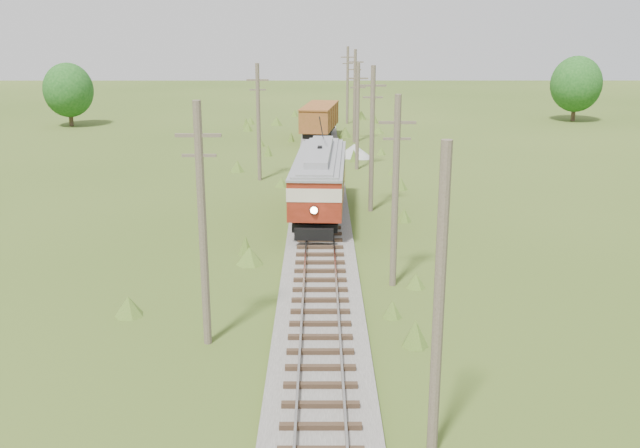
{
  "coord_description": "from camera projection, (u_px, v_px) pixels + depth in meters",
  "views": [
    {
      "loc": [
        -0.04,
        -12.34,
        11.65
      ],
      "look_at": [
        0.0,
        20.37,
        2.21
      ],
      "focal_mm": 40.0,
      "sensor_mm": 36.0,
      "label": 1
    }
  ],
  "objects": [
    {
      "name": "utility_pole_r_2",
      "position": [
        395.0,
        190.0,
        31.16
      ],
      "size": [
        1.6,
        0.3,
        8.6
      ],
      "color": "brown",
      "rests_on": "ground"
    },
    {
      "name": "utility_pole_l_b",
      "position": [
        258.0,
        121.0,
        52.29
      ],
      "size": [
        1.6,
        0.3,
        8.6
      ],
      "color": "brown",
      "rests_on": "ground"
    },
    {
      "name": "tree_mid_b",
      "position": [
        576.0,
        84.0,
        83.1
      ],
      "size": [
        5.88,
        5.88,
        7.57
      ],
      "color": "#38281C",
      "rests_on": "ground"
    },
    {
      "name": "utility_pole_r_5",
      "position": [
        355.0,
        95.0,
        68.59
      ],
      "size": [
        1.6,
        0.3,
        8.9
      ],
      "color": "brown",
      "rests_on": "ground"
    },
    {
      "name": "utility_pole_r_1",
      "position": [
        439.0,
        306.0,
        18.68
      ],
      "size": [
        0.3,
        0.3,
        8.8
      ],
      "color": "brown",
      "rests_on": "ground"
    },
    {
      "name": "streetcar",
      "position": [
        320.0,
        176.0,
        42.39
      ],
      "size": [
        3.51,
        12.57,
        5.7
      ],
      "rotation": [
        0.0,
        0.0,
        -0.05
      ],
      "color": "black",
      "rests_on": "ground"
    },
    {
      "name": "utility_pole_r_4",
      "position": [
        358.0,
        115.0,
        56.17
      ],
      "size": [
        1.6,
        0.3,
        8.4
      ],
      "color": "brown",
      "rests_on": "ground"
    },
    {
      "name": "gondola",
      "position": [
        320.0,
        118.0,
        70.84
      ],
      "size": [
        4.05,
        9.06,
        2.91
      ],
      "rotation": [
        0.0,
        0.0,
        -0.14
      ],
      "color": "black",
      "rests_on": "ground"
    },
    {
      "name": "utility_pole_l_a",
      "position": [
        202.0,
        224.0,
        25.33
      ],
      "size": [
        1.6,
        0.3,
        9.0
      ],
      "color": "brown",
      "rests_on": "ground"
    },
    {
      "name": "tree_mid_a",
      "position": [
        68.0,
        90.0,
        79.28
      ],
      "size": [
        5.46,
        5.46,
        7.03
      ],
      "color": "#38281C",
      "rests_on": "ground"
    },
    {
      "name": "gravel_pile",
      "position": [
        356.0,
        151.0,
        62.42
      ],
      "size": [
        3.03,
        3.21,
        1.1
      ],
      "color": "gray",
      "rests_on": "ground"
    },
    {
      "name": "utility_pole_r_3",
      "position": [
        372.0,
        138.0,
        43.59
      ],
      "size": [
        1.6,
        0.3,
        9.0
      ],
      "color": "brown",
      "rests_on": "ground"
    },
    {
      "name": "railbed_main",
      "position": [
        320.0,
        197.0,
        47.7
      ],
      "size": [
        3.6,
        96.0,
        0.57
      ],
      "color": "#605B54",
      "rests_on": "ground"
    },
    {
      "name": "utility_pole_r_6",
      "position": [
        348.0,
        84.0,
        81.11
      ],
      "size": [
        1.6,
        0.3,
        8.7
      ],
      "color": "brown",
      "rests_on": "ground"
    }
  ]
}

